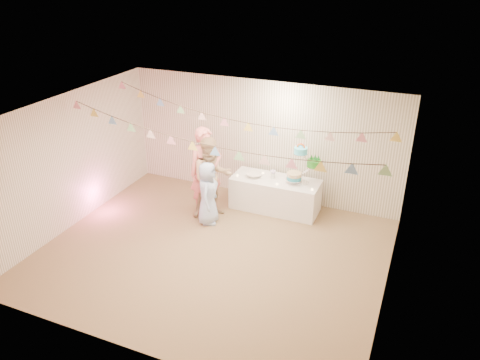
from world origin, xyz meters
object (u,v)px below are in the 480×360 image
at_px(person_adult_a, 206,171).
at_px(person_adult_b, 212,178).
at_px(person_child, 208,193).
at_px(table, 275,194).
at_px(cake_stand, 304,162).

relative_size(person_adult_a, person_adult_b, 1.09).
height_order(person_adult_a, person_child, person_adult_a).
relative_size(person_adult_b, person_child, 1.31).
xyz_separation_m(table, person_child, (-1.05, -1.03, 0.30)).
bearing_deg(person_adult_a, table, -17.36).
height_order(table, person_adult_b, person_adult_b).
distance_m(table, person_adult_b, 1.42).
distance_m(person_adult_b, person_child, 0.36).
height_order(cake_stand, person_adult_b, person_adult_b).
bearing_deg(cake_stand, table, -174.81).
height_order(cake_stand, person_child, cake_stand).
relative_size(cake_stand, person_child, 0.62).
distance_m(table, person_adult_a, 1.55).
xyz_separation_m(person_adult_a, person_child, (0.22, -0.36, -0.28)).
bearing_deg(cake_stand, person_adult_a, -158.31).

